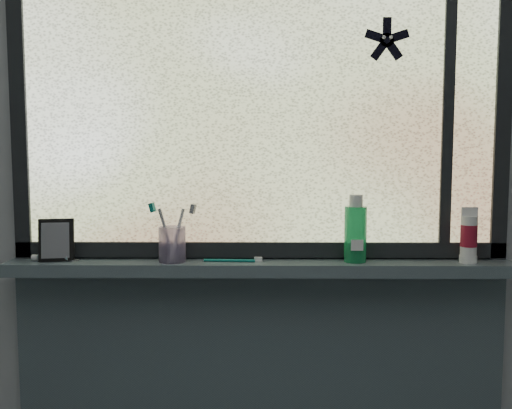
{
  "coord_description": "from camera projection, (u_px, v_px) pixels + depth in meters",
  "views": [
    {
      "loc": [
        0.01,
        -0.57,
        1.37
      ],
      "look_at": [
        -0.01,
        1.05,
        1.22
      ],
      "focal_mm": 40.0,
      "sensor_mm": 36.0,
      "label": 1
    }
  ],
  "objects": [
    {
      "name": "vanity_mirror",
      "position": [
        56.0,
        240.0,
        1.82
      ],
      "size": [
        0.12,
        0.07,
        0.14
      ],
      "primitive_type": "cube",
      "rotation": [
        0.0,
        0.0,
        0.18
      ],
      "color": "black",
      "rests_on": "windowsill"
    },
    {
      "name": "mouthwash_bottle",
      "position": [
        356.0,
        228.0,
        1.81
      ],
      "size": [
        0.07,
        0.07,
        0.18
      ],
      "primitive_type": "cylinder",
      "rotation": [
        0.0,
        0.0,
        0.0
      ],
      "color": "#21AC61",
      "rests_on": "windowsill"
    },
    {
      "name": "window_pane",
      "position": [
        260.0,
        102.0,
        1.83
      ],
      "size": [
        1.5,
        0.01,
        1.0
      ],
      "primitive_type": "cube",
      "color": "silver",
      "rests_on": "wall_back"
    },
    {
      "name": "toothbrush_lying",
      "position": [
        229.0,
        260.0,
        1.81
      ],
      "size": [
        0.2,
        0.03,
        0.01
      ],
      "primitive_type": null,
      "rotation": [
        0.0,
        0.0,
        -0.06
      ],
      "color": "#0D756B",
      "rests_on": "windowsill"
    },
    {
      "name": "toothbrush_cup",
      "position": [
        172.0,
        244.0,
        1.81
      ],
      "size": [
        0.1,
        0.1,
        0.11
      ],
      "primitive_type": "cylinder",
      "rotation": [
        0.0,
        0.0,
        -0.25
      ],
      "color": "#AB98C9",
      "rests_on": "windowsill"
    },
    {
      "name": "frame_mullion",
      "position": [
        448.0,
        101.0,
        1.82
      ],
      "size": [
        0.03,
        0.03,
        1.0
      ],
      "primitive_type": "cube",
      "color": "black",
      "rests_on": "wall_back"
    },
    {
      "name": "frame_left",
      "position": [
        19.0,
        102.0,
        1.83
      ],
      "size": [
        0.05,
        0.03,
        1.1
      ],
      "primitive_type": "cube",
      "color": "black",
      "rests_on": "wall_back"
    },
    {
      "name": "starfish_sticker",
      "position": [
        387.0,
        40.0,
        1.79
      ],
      "size": [
        0.15,
        0.02,
        0.15
      ],
      "primitive_type": null,
      "color": "black",
      "rests_on": "window_pane"
    },
    {
      "name": "wall_back",
      "position": [
        260.0,
        188.0,
        1.88
      ],
      "size": [
        3.0,
        0.01,
        2.5
      ],
      "primitive_type": "cube",
      "color": "#9EA3A8",
      "rests_on": "ground"
    },
    {
      "name": "cream_tube",
      "position": [
        469.0,
        233.0,
        1.79
      ],
      "size": [
        0.07,
        0.07,
        0.13
      ],
      "primitive_type": "cylinder",
      "rotation": [
        0.0,
        0.0,
        -0.43
      ],
      "color": "silver",
      "rests_on": "windowsill"
    },
    {
      "name": "windowsill",
      "position": [
        260.0,
        267.0,
        1.83
      ],
      "size": [
        1.62,
        0.14,
        0.04
      ],
      "primitive_type": "cube",
      "color": "#46565D",
      "rests_on": "wall_back"
    },
    {
      "name": "toothpaste_tube",
      "position": [
        54.0,
        256.0,
        1.83
      ],
      "size": [
        0.18,
        0.07,
        0.03
      ],
      "primitive_type": null,
      "rotation": [
        0.0,
        0.0,
        -0.2
      ],
      "color": "white",
      "rests_on": "windowsill"
    },
    {
      "name": "frame_bottom",
      "position": [
        260.0,
        249.0,
        1.87
      ],
      "size": [
        1.6,
        0.03,
        0.05
      ],
      "primitive_type": "cube",
      "color": "black",
      "rests_on": "windowsill"
    },
    {
      "name": "frame_right",
      "position": [
        503.0,
        101.0,
        1.82
      ],
      "size": [
        0.05,
        0.03,
        1.1
      ],
      "primitive_type": "cube",
      "color": "black",
      "rests_on": "wall_back"
    }
  ]
}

